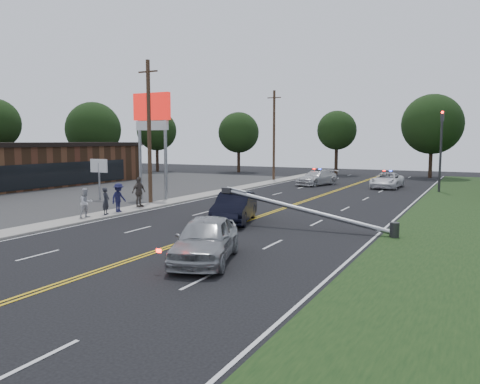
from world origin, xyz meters
The scene contains 24 objects.
ground centered at (0.00, 0.00, 0.00)m, with size 120.00×120.00×0.00m, color black.
parking_lot centered at (-20.00, 10.00, 0.01)m, with size 25.00×60.00×0.01m, color #2D2D2D.
sidewalk centered at (-8.40, 10.00, 0.06)m, with size 1.80×70.00×0.12m, color gray.
centerline_yellow centered at (0.00, 10.00, 0.01)m, with size 0.36×80.00×0.00m, color gold.
pharmacy_building centered at (-27.99, 14.00, 2.20)m, with size 8.40×30.40×4.30m.
pylon_sign centered at (-10.50, 14.00, 6.00)m, with size 3.20×0.35×8.00m.
small_sign centered at (-14.00, 12.00, 2.33)m, with size 1.60×0.14×3.10m.
traffic_signal centered at (8.30, 30.00, 4.21)m, with size 0.28×0.41×7.05m.
fallen_streetlight centered at (4.19, 8.00, 0.92)m, with size 9.36×0.44×1.91m.
utility_pole_mid centered at (-9.20, 12.00, 5.08)m, with size 1.60×0.28×10.00m.
utility_pole_far centered at (-9.20, 34.00, 5.08)m, with size 1.60×0.28×10.00m.
tree_3 centered at (-34.55, 32.31, 5.96)m, with size 7.22×7.22×9.58m.
tree_4 centered at (-30.43, 40.58, 5.90)m, with size 5.70×5.70×8.76m.
tree_5 centered at (-19.35, 44.94, 5.62)m, with size 5.76×5.76×8.51m.
tree_6 centered at (-5.50, 46.10, 5.81)m, with size 5.09×5.09×8.37m.
tree_7 centered at (5.99, 46.68, 6.44)m, with size 7.18×7.18×10.04m.
crashed_sedan centered at (-0.40, 8.16, 0.82)m, with size 1.74×4.99×1.64m, color black.
waiting_sedan centered at (2.59, 0.27, 0.84)m, with size 1.98×4.91×1.67m, color #95989C.
emergency_a centered at (3.62, 31.40, 0.72)m, with size 2.40×5.21×1.45m, color white.
emergency_b centered at (-3.19, 31.03, 0.75)m, with size 2.11×5.20×1.51m, color silver.
bystander_a centered at (-8.07, 6.39, 0.92)m, with size 0.59×0.38×1.61m, color #25262C.
bystander_b centered at (-8.26, 5.02, 0.96)m, with size 0.82×0.64×1.69m, color silver.
bystander_c centered at (-8.12, 7.54, 1.00)m, with size 1.14×0.66×1.77m, color #19193E.
bystander_d centered at (-8.45, 9.83, 1.11)m, with size 1.16×0.48×1.98m, color #514741.
Camera 1 is at (11.56, -14.25, 4.46)m, focal length 35.00 mm.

